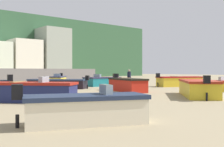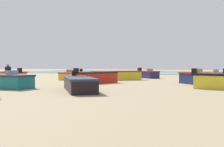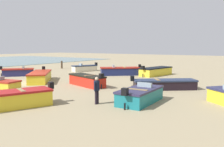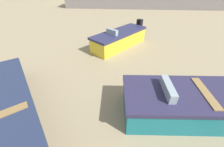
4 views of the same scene
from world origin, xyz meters
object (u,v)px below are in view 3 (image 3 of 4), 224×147
(boat_navy_3, at_px, (18,72))
(mooring_post_near_water, at_px, (62,65))
(boat_navy_8, at_px, (120,71))
(boat_cream_0, at_px, (85,68))
(beach_walker_distant, at_px, (97,88))
(boat_yellow_9, at_px, (40,77))
(boat_teal_4, at_px, (140,95))
(boat_black_6, at_px, (164,84))
(boat_yellow_10, at_px, (156,71))
(boat_red_2, at_px, (87,80))
(boat_yellow_7, at_px, (12,99))

(boat_navy_3, xyz_separation_m, mooring_post_near_water, (-9.59, -2.86, 0.14))
(boat_navy_3, bearing_deg, boat_navy_8, 78.57)
(boat_cream_0, distance_m, mooring_post_near_water, 5.82)
(beach_walker_distant, bearing_deg, boat_navy_8, 18.38)
(beach_walker_distant, bearing_deg, boat_yellow_9, 59.04)
(boat_teal_4, height_order, boat_black_6, boat_teal_4)
(boat_yellow_10, xyz_separation_m, mooring_post_near_water, (-0.08, -15.81, 0.10))
(boat_teal_4, bearing_deg, mooring_post_near_water, 144.06)
(boat_navy_8, bearing_deg, boat_navy_3, 85.93)
(boat_red_2, height_order, boat_navy_3, boat_red_2)
(boat_cream_0, xyz_separation_m, boat_teal_4, (12.33, 15.16, 0.03))
(boat_red_2, bearing_deg, boat_navy_3, 102.41)
(boat_red_2, height_order, boat_black_6, boat_red_2)
(boat_yellow_7, bearing_deg, boat_cream_0, -39.25)
(beach_walker_distant, bearing_deg, mooring_post_near_water, 42.12)
(boat_cream_0, relative_size, boat_yellow_7, 0.81)
(boat_red_2, relative_size, boat_teal_4, 1.10)
(boat_red_2, bearing_deg, boat_cream_0, 58.93)
(boat_navy_3, relative_size, boat_teal_4, 0.88)
(boat_navy_8, relative_size, mooring_post_near_water, 3.78)
(boat_yellow_9, bearing_deg, boat_yellow_10, -165.89)
(boat_cream_0, distance_m, boat_teal_4, 19.54)
(boat_yellow_7, bearing_deg, boat_navy_8, -56.98)
(beach_walker_distant, bearing_deg, boat_navy_3, 61.58)
(boat_yellow_7, bearing_deg, boat_yellow_9, -26.05)
(boat_navy_8, relative_size, beach_walker_distant, 2.73)
(boat_yellow_9, xyz_separation_m, mooring_post_near_water, (-11.09, -8.58, 0.10))
(boat_teal_4, bearing_deg, boat_cream_0, 137.87)
(boat_navy_3, bearing_deg, boat_red_2, 35.58)
(boat_yellow_9, relative_size, boat_yellow_10, 0.96)
(boat_teal_4, relative_size, boat_navy_8, 0.90)
(boat_navy_3, relative_size, boat_black_6, 0.74)
(boat_navy_8, distance_m, beach_walker_distant, 14.65)
(boat_teal_4, relative_size, boat_yellow_7, 0.87)
(mooring_post_near_water, bearing_deg, boat_yellow_9, 37.74)
(boat_black_6, xyz_separation_m, beach_walker_distant, (6.96, -1.38, 0.55))
(boat_teal_4, distance_m, mooring_post_near_water, 24.85)
(boat_yellow_9, bearing_deg, boat_black_6, 150.86)
(boat_black_6, relative_size, boat_yellow_9, 0.98)
(boat_navy_3, bearing_deg, boat_yellow_7, 4.65)
(boat_teal_4, distance_m, boat_navy_8, 14.24)
(boat_yellow_7, distance_m, mooring_post_near_water, 24.27)
(boat_teal_4, bearing_deg, boat_yellow_10, 107.60)
(boat_navy_3, relative_size, mooring_post_near_water, 3.01)
(boat_yellow_9, distance_m, boat_yellow_10, 13.17)
(boat_cream_0, relative_size, boat_navy_8, 0.84)
(boat_yellow_9, distance_m, mooring_post_near_water, 14.02)
(boat_black_6, xyz_separation_m, mooring_post_near_water, (-8.29, -20.25, 0.18))
(boat_red_2, xyz_separation_m, boat_navy_8, (-8.26, -1.90, -0.00))
(boat_cream_0, distance_m, boat_yellow_10, 10.17)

